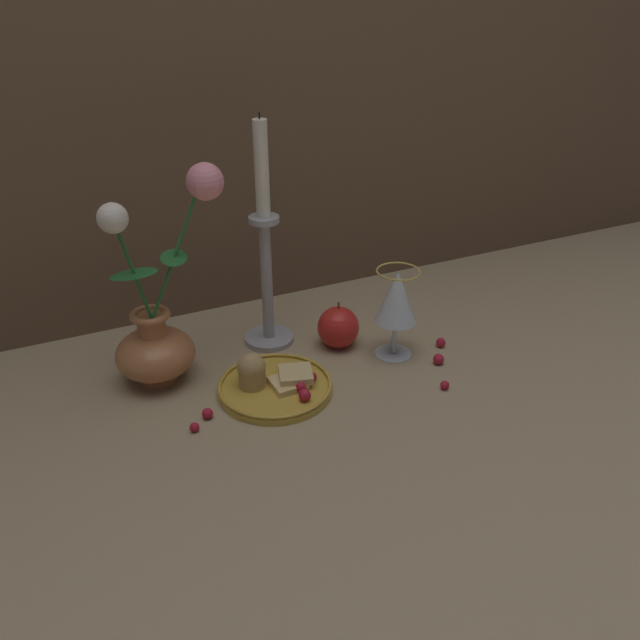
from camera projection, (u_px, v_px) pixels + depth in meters
name	position (u px, v px, depth m)	size (l,w,h in m)	color
ground_plane	(305.00, 377.00, 1.01)	(2.40, 2.40, 0.00)	#9E8966
vase	(158.00, 329.00, 0.96)	(0.19, 0.12, 0.34)	#B77042
plate_with_pastries	(272.00, 383.00, 0.97)	(0.18, 0.18, 0.07)	gold
wine_glass	(396.00, 300.00, 1.02)	(0.07, 0.07, 0.16)	silver
candlestick	(266.00, 262.00, 1.04)	(0.09, 0.09, 0.39)	#A3A3A8
apple_beside_vase	(338.00, 327.00, 1.08)	(0.07, 0.07, 0.09)	red
berry_near_plate	(438.00, 359.00, 1.04)	(0.02, 0.02, 0.02)	#AD192D
berry_front_center	(441.00, 342.00, 1.09)	(0.02, 0.02, 0.02)	#AD192D
berry_by_glass_stem	(208.00, 413.00, 0.91)	(0.02, 0.02, 0.02)	#AD192D
berry_under_candlestick	(445.00, 385.00, 0.98)	(0.01, 0.01, 0.01)	#AD192D
berry_far_right	(194.00, 427.00, 0.89)	(0.01, 0.01, 0.01)	#AD192D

